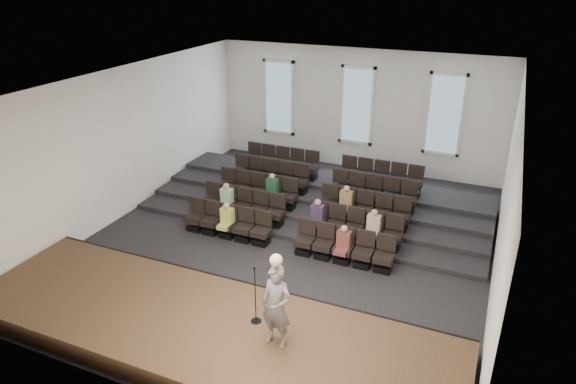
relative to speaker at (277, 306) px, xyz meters
name	(u,v)px	position (x,y,z in m)	size (l,w,h in m)	color
ground	(290,240)	(-1.87, 5.10, -1.45)	(14.00, 14.00, 0.00)	black
ceiling	(290,82)	(-1.87, 5.10, 3.56)	(12.00, 14.00, 0.02)	white
wall_back	(357,110)	(-1.87, 12.12, 1.05)	(12.00, 0.04, 5.00)	white
wall_front	(139,293)	(-1.87, -1.92, 1.05)	(12.00, 0.04, 5.00)	white
wall_left	(127,141)	(-7.89, 5.10, 1.05)	(0.04, 14.00, 5.00)	white
wall_right	(507,200)	(4.15, 5.10, 1.05)	(0.04, 14.00, 5.00)	white
stage	(204,330)	(-1.87, 0.00, -1.20)	(11.80, 3.60, 0.50)	#432D1C
stage_lip	(240,289)	(-1.87, 1.77, -1.20)	(11.80, 0.06, 0.52)	black
risers	(324,196)	(-1.87, 8.27, -1.26)	(11.80, 4.80, 0.60)	black
seating_rows	(308,201)	(-1.87, 6.64, -0.77)	(6.80, 4.70, 1.67)	black
windows	(357,106)	(-1.87, 12.05, 1.25)	(8.44, 0.10, 3.24)	white
audience	(299,211)	(-1.76, 5.55, -0.62)	(5.45, 2.64, 1.10)	#B1C950
speaker	(277,306)	(0.00, 0.00, 0.00)	(0.70, 0.46, 1.91)	#63605E
mic_stand	(256,306)	(-0.74, 0.47, -0.52)	(0.24, 0.24, 1.46)	black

